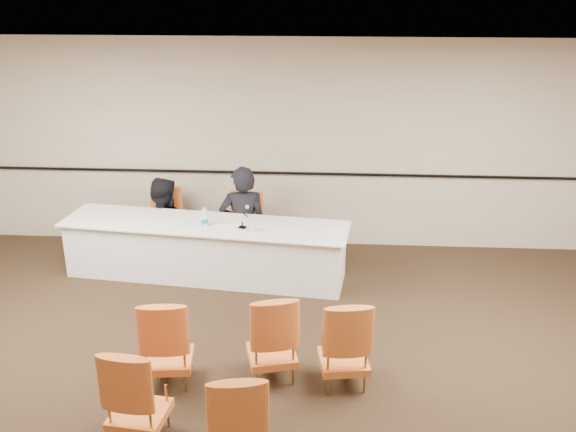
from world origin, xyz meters
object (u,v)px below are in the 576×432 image
object	(u,v)px
aud_chair_front_left	(167,340)
aud_chair_front_right	(344,341)
coffee_cup	(252,227)
panelist_second_chair	(163,223)
drinking_glass	(199,223)
aud_chair_back_left	(138,392)
panelist_main_chair	(243,229)
panel_table	(206,250)
water_bottle	(205,217)
panelist_second	(164,234)
panelist_main	(244,229)
microphone	(242,218)
aud_chair_back_mid	(238,418)
aud_chair_front_mid	(272,335)

from	to	relation	value
aud_chair_front_left	aud_chair_front_right	world-z (taller)	same
coffee_cup	panelist_second_chair	bearing A→B (deg)	147.51
drinking_glass	aud_chair_back_left	distance (m)	3.09
panelist_main_chair	aud_chair_front_left	xyz separation A→B (m)	(-0.37, -2.88, 0.00)
panel_table	water_bottle	distance (m)	0.51
aud_chair_front_right	panelist_second	bearing A→B (deg)	121.97
panelist_second_chair	aud_chair_front_right	bearing A→B (deg)	-42.70
panelist_main_chair	coffee_cup	xyz separation A→B (m)	(0.22, -0.75, 0.34)
aud_chair_front_right	panelist_main_chair	bearing A→B (deg)	107.04
drinking_glass	panel_table	bearing A→B (deg)	73.79
panelist_second	aud_chair_front_right	distance (m)	3.86
aud_chair_front_left	panelist_second	bearing A→B (deg)	98.44
panelist_main	microphone	world-z (taller)	panelist_main
aud_chair_back_mid	panelist_main_chair	bearing A→B (deg)	87.24
water_bottle	aud_chair_back_left	size ratio (longest dim) A/B	0.27
panelist_main	panelist_second	distance (m)	1.19
panelist_main	coffee_cup	xyz separation A→B (m)	(0.22, -0.75, 0.34)
panelist_second_chair	water_bottle	xyz separation A→B (m)	(0.76, -0.75, 0.40)
panelist_main	aud_chair_front_right	bearing A→B (deg)	109.23
microphone	water_bottle	size ratio (longest dim) A/B	1.07
drinking_glass	aud_chair_front_right	bearing A→B (deg)	-49.75
coffee_cup	panelist_second	bearing A→B (deg)	147.51
panelist_second_chair	aud_chair_front_mid	world-z (taller)	same
water_bottle	aud_chair_back_mid	xyz separation A→B (m)	(0.88, -3.38, -0.40)
panel_table	aud_chair_front_left	xyz separation A→B (m)	(0.07, -2.37, 0.10)
panelist_main	water_bottle	world-z (taller)	panelist_main
aud_chair_back_mid	coffee_cup	bearing A→B (deg)	85.01
microphone	aud_chair_back_mid	size ratio (longest dim) A/B	0.28
aud_chair_front_mid	aud_chair_back_mid	size ratio (longest dim) A/B	1.00
panelist_main	microphone	distance (m)	0.77
panelist_main	panelist_second_chair	xyz separation A→B (m)	(-1.17, 0.14, 0.00)
panelist_main	aud_chair_front_mid	distance (m)	2.81
panelist_main_chair	panelist_second	world-z (taller)	panelist_second
coffee_cup	aud_chair_front_mid	distance (m)	2.06
microphone	aud_chair_front_left	size ratio (longest dim) A/B	0.28
panelist_main	panelist_second	bearing A→B (deg)	-13.15
panelist_main_chair	aud_chair_back_mid	xyz separation A→B (m)	(0.48, -3.99, 0.00)
panel_table	panelist_main_chair	world-z (taller)	panelist_main_chair
water_bottle	drinking_glass	world-z (taller)	water_bottle
drinking_glass	aud_chair_back_mid	bearing A→B (deg)	-74.10
aud_chair_back_left	coffee_cup	bearing A→B (deg)	84.95
coffee_cup	panelist_main_chair	bearing A→B (deg)	106.16
microphone	panelist_second_chair	bearing A→B (deg)	168.01
panelist_main	panelist_main_chair	xyz separation A→B (m)	(0.00, 0.00, 0.00)
aud_chair_front_left	aud_chair_front_right	xyz separation A→B (m)	(1.71, 0.09, 0.00)
panelist_second	aud_chair_front_left	distance (m)	3.13
aud_chair_back_mid	panelist_second_chair	bearing A→B (deg)	102.18
drinking_glass	coffee_cup	size ratio (longest dim) A/B	0.83
aud_chair_back_left	panelist_main	bearing A→B (deg)	90.59
panelist_second_chair	aud_chair_back_left	size ratio (longest dim) A/B	1.00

